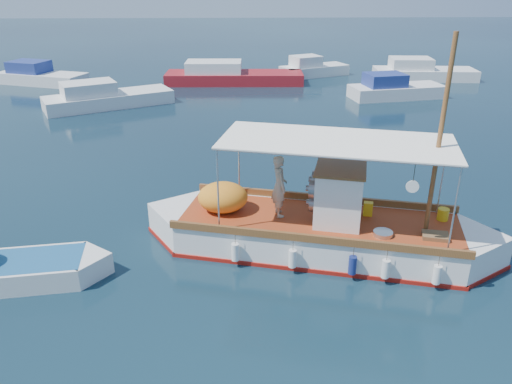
{
  "coord_description": "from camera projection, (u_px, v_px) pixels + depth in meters",
  "views": [
    {
      "loc": [
        -1.61,
        -13.04,
        7.61
      ],
      "look_at": [
        -1.2,
        0.0,
        1.81
      ],
      "focal_mm": 35.0,
      "sensor_mm": 36.0,
      "label": 1
    }
  ],
  "objects": [
    {
      "name": "ground",
      "position": [
        296.0,
        246.0,
        15.04
      ],
      "size": [
        160.0,
        160.0,
        0.0
      ],
      "primitive_type": "plane",
      "color": "black",
      "rests_on": "ground"
    },
    {
      "name": "fishing_caique",
      "position": [
        316.0,
        231.0,
        14.7
      ],
      "size": [
        10.37,
        4.69,
        6.51
      ],
      "rotation": [
        0.0,
        0.0,
        -0.24
      ],
      "color": "white",
      "rests_on": "ground"
    },
    {
      "name": "dinghy",
      "position": [
        3.0,
        273.0,
        13.2
      ],
      "size": [
        5.55,
        2.1,
        1.37
      ],
      "rotation": [
        0.0,
        0.0,
        0.13
      ],
      "color": "white",
      "rests_on": "ground"
    },
    {
      "name": "bg_boat_nw",
      "position": [
        105.0,
        99.0,
        30.26
      ],
      "size": [
        7.8,
        5.57,
        1.8
      ],
      "rotation": [
        0.0,
        0.0,
        0.47
      ],
      "color": "silver",
      "rests_on": "ground"
    },
    {
      "name": "bg_boat_n",
      "position": [
        230.0,
        77.0,
        36.62
      ],
      "size": [
        10.04,
        3.05,
        1.8
      ],
      "rotation": [
        0.0,
        0.0,
        -0.02
      ],
      "color": "maroon",
      "rests_on": "ground"
    },
    {
      "name": "bg_boat_ne",
      "position": [
        394.0,
        90.0,
        32.42
      ],
      "size": [
        6.35,
        3.27,
        1.8
      ],
      "rotation": [
        0.0,
        0.0,
        0.18
      ],
      "color": "silver",
      "rests_on": "ground"
    },
    {
      "name": "bg_boat_e",
      "position": [
        421.0,
        73.0,
        37.97
      ],
      "size": [
        7.65,
        3.12,
        1.8
      ],
      "rotation": [
        0.0,
        0.0,
        -0.07
      ],
      "color": "silver",
      "rests_on": "ground"
    },
    {
      "name": "bg_boat_far_w",
      "position": [
        40.0,
        77.0,
        36.5
      ],
      "size": [
        6.95,
        4.34,
        1.8
      ],
      "rotation": [
        0.0,
        0.0,
        -0.34
      ],
      "color": "silver",
      "rests_on": "ground"
    },
    {
      "name": "bg_boat_far_n",
      "position": [
        312.0,
        70.0,
        39.17
      ],
      "size": [
        5.67,
        3.97,
        1.8
      ],
      "rotation": [
        0.0,
        0.0,
        0.41
      ],
      "color": "silver",
      "rests_on": "ground"
    }
  ]
}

